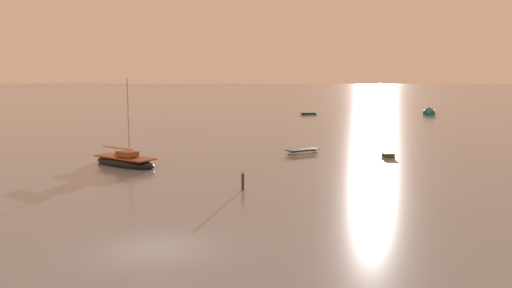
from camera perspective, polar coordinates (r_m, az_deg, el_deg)
name	(u,v)px	position (r m, az deg, el deg)	size (l,w,h in m)	color
ground_plane	(157,249)	(22.02, -10.68, -11.11)	(800.00, 800.00, 0.00)	gray
sailboat_moored_1	(125,162)	(41.92, -14.02, -1.88)	(6.29, 5.13, 7.03)	black
motorboat_moored_1	(429,113)	(98.49, 18.26, 3.23)	(3.46, 5.92, 1.92)	#197084
rowboat_moored_1	(303,152)	(47.22, 5.07, -0.84)	(3.44, 2.88, 0.53)	white
rowboat_moored_2	(388,154)	(47.36, 14.13, -1.03)	(1.18, 3.18, 0.50)	#23602D
rowboat_moored_3	(309,114)	(93.44, 5.76, 3.28)	(3.45, 2.52, 0.52)	#23602D
mooring_post_right	(243,181)	(32.16, -1.45, -4.05)	(0.22, 0.22, 1.22)	#463323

